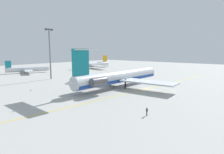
% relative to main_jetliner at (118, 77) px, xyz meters
% --- Properties ---
extents(ground, '(304.55, 304.55, 0.00)m').
position_rel_main_jetliner_xyz_m(ground, '(3.33, -10.52, -3.87)').
color(ground, '#ADADA8').
extents(main_jetliner, '(48.66, 43.26, 14.18)m').
position_rel_main_jetliner_xyz_m(main_jetliner, '(0.00, 0.00, 0.00)').
color(main_jetliner, silver).
rests_on(main_jetliner, ground).
extents(airliner_mid_left, '(24.82, 24.98, 7.69)m').
position_rel_main_jetliner_xyz_m(airliner_mid_left, '(0.53, 69.82, -1.60)').
color(airliner_mid_left, silver).
rests_on(airliner_mid_left, ground).
extents(airliner_mid_right, '(32.47, 32.20, 9.70)m').
position_rel_main_jetliner_xyz_m(airliner_mid_right, '(45.00, 61.81, -1.01)').
color(airliner_mid_right, silver).
rests_on(airliner_mid_right, ground).
extents(ground_crew_near_nose, '(0.28, 0.45, 1.78)m').
position_rel_main_jetliner_xyz_m(ground_crew_near_nose, '(-20.50, -24.15, -2.74)').
color(ground_crew_near_nose, black).
rests_on(ground_crew_near_nose, ground).
extents(ground_crew_near_tail, '(0.29, 0.45, 1.81)m').
position_rel_main_jetliner_xyz_m(ground_crew_near_tail, '(27.11, 20.80, -2.72)').
color(ground_crew_near_tail, black).
rests_on(ground_crew_near_tail, ground).
extents(safety_cone_nose, '(0.40, 0.40, 0.55)m').
position_rel_main_jetliner_xyz_m(safety_cone_nose, '(-24.06, 18.84, -3.59)').
color(safety_cone_nose, '#EA590F').
rests_on(safety_cone_nose, ground).
extents(taxiway_centreline, '(102.07, 10.68, 0.01)m').
position_rel_main_jetliner_xyz_m(taxiway_centreline, '(1.37, -9.57, -3.86)').
color(taxiway_centreline, gold).
rests_on(taxiway_centreline, ground).
extents(light_mast, '(4.00, 0.70, 23.68)m').
position_rel_main_jetliner_xyz_m(light_mast, '(-4.78, 37.26, 9.17)').
color(light_mast, slate).
rests_on(light_mast, ground).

